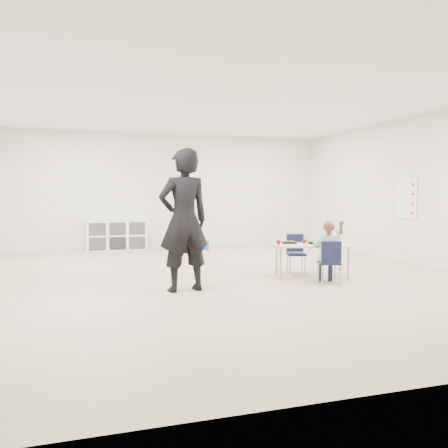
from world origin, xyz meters
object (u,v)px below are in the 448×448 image
object	(u,v)px
child	(329,250)
cubby_shelf	(117,235)
chair_near	(329,262)
adult	(184,220)
table	(311,261)

from	to	relation	value
child	cubby_shelf	size ratio (longest dim) A/B	0.72
chair_near	adult	world-z (taller)	adult
table	child	distance (m)	0.58
cubby_shelf	child	bearing A→B (deg)	-63.74
chair_near	cubby_shelf	xyz separation A→B (m)	(-2.59, 5.25, 0.03)
cubby_shelf	table	bearing A→B (deg)	-61.24
chair_near	adult	bearing A→B (deg)	-166.90
table	chair_near	bearing A→B (deg)	-73.61
table	cubby_shelf	bearing A→B (deg)	135.14
cubby_shelf	adult	world-z (taller)	adult
chair_near	child	size ratio (longest dim) A/B	0.63
table	chair_near	distance (m)	0.53
chair_near	child	bearing A→B (deg)	0.00
table	adult	size ratio (longest dim) A/B	0.66
table	child	world-z (taller)	child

